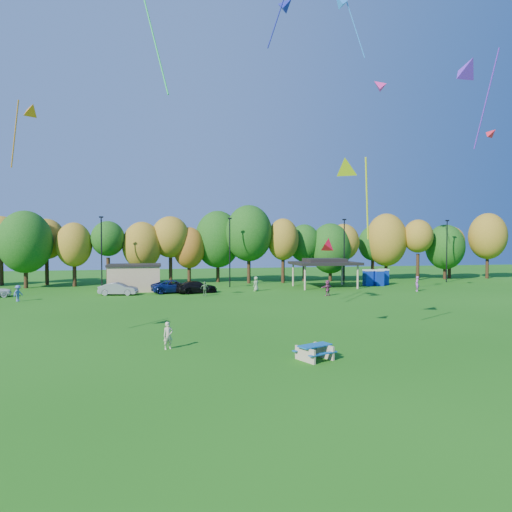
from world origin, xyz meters
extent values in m
plane|color=#19600F|center=(0.00, 0.00, 0.00)|extent=(160.00, 160.00, 0.00)
cylinder|color=black|center=(-28.03, 48.93, 2.06)|extent=(0.50, 0.50, 4.12)
ellipsoid|color=olive|center=(-28.03, 48.93, 6.86)|extent=(4.78, 4.78, 5.18)
cylinder|color=black|center=(-23.75, 44.20, 1.78)|extent=(0.50, 0.50, 3.56)
ellipsoid|color=#144C0F|center=(-23.75, 44.20, 5.94)|extent=(6.62, 6.62, 8.00)
cylinder|color=black|center=(-22.13, 48.25, 1.90)|extent=(0.50, 0.50, 3.79)
ellipsoid|color=olive|center=(-22.13, 48.25, 6.32)|extent=(4.94, 4.94, 5.58)
cylinder|color=black|center=(-18.02, 45.01, 1.67)|extent=(0.50, 0.50, 3.34)
ellipsoid|color=olive|center=(-18.02, 45.01, 5.56)|extent=(4.61, 4.61, 5.88)
cylinder|color=black|center=(-13.72, 44.85, 1.91)|extent=(0.50, 0.50, 3.82)
ellipsoid|color=#144C0F|center=(-13.72, 44.85, 6.36)|extent=(4.43, 4.43, 4.73)
cylinder|color=black|center=(-9.30, 45.50, 1.63)|extent=(0.50, 0.50, 3.25)
ellipsoid|color=olive|center=(-9.30, 45.50, 5.42)|extent=(5.33, 5.33, 6.53)
cylinder|color=black|center=(-5.45, 46.07, 1.98)|extent=(0.50, 0.50, 3.96)
ellipsoid|color=olive|center=(-5.45, 46.07, 6.61)|extent=(5.31, 5.31, 5.82)
cylinder|color=black|center=(-2.85, 46.34, 1.52)|extent=(0.50, 0.50, 3.05)
ellipsoid|color=#995914|center=(-2.85, 46.34, 5.08)|extent=(4.54, 4.54, 5.87)
cylinder|color=black|center=(1.42, 47.53, 1.89)|extent=(0.50, 0.50, 3.77)
ellipsoid|color=#144C0F|center=(1.42, 47.53, 6.29)|extent=(6.69, 6.69, 8.35)
cylinder|color=black|center=(5.46, 44.54, 2.14)|extent=(0.50, 0.50, 4.28)
ellipsoid|color=#144C0F|center=(5.46, 44.54, 7.14)|extent=(6.64, 6.64, 8.01)
cylinder|color=black|center=(10.41, 44.21, 1.88)|extent=(0.50, 0.50, 3.76)
ellipsoid|color=olive|center=(10.41, 44.21, 6.27)|extent=(4.49, 4.49, 6.02)
cylinder|color=black|center=(14.29, 46.25, 1.72)|extent=(0.50, 0.50, 3.43)
ellipsoid|color=#144C0F|center=(14.29, 46.25, 5.72)|extent=(4.77, 4.77, 5.63)
cylinder|color=black|center=(18.11, 45.40, 1.48)|extent=(0.50, 0.50, 2.95)
ellipsoid|color=#144C0F|center=(18.11, 45.40, 4.92)|extent=(6.14, 6.14, 7.54)
cylinder|color=black|center=(20.39, 45.86, 1.76)|extent=(0.50, 0.50, 3.52)
ellipsoid|color=olive|center=(20.39, 45.86, 5.87)|extent=(4.78, 4.78, 5.53)
cylinder|color=black|center=(26.06, 47.51, 1.69)|extent=(0.50, 0.50, 3.39)
ellipsoid|color=#144C0F|center=(26.06, 47.51, 5.64)|extent=(4.54, 4.54, 5.46)
cylinder|color=black|center=(27.70, 46.23, 1.86)|extent=(0.50, 0.50, 3.72)
ellipsoid|color=olive|center=(27.70, 46.23, 6.20)|extent=(6.32, 6.32, 8.24)
cylinder|color=black|center=(31.99, 44.27, 2.03)|extent=(0.50, 0.50, 4.06)
ellipsoid|color=olive|center=(31.99, 44.27, 6.77)|extent=(4.50, 4.50, 5.13)
cylinder|color=black|center=(37.07, 44.81, 1.53)|extent=(0.50, 0.50, 3.05)
ellipsoid|color=#144C0F|center=(37.07, 44.81, 5.09)|extent=(5.97, 5.97, 7.05)
cylinder|color=black|center=(38.98, 46.35, 1.78)|extent=(0.50, 0.50, 3.55)
ellipsoid|color=olive|center=(38.98, 46.35, 5.92)|extent=(4.60, 4.60, 4.99)
cylinder|color=black|center=(44.51, 44.51, 2.03)|extent=(0.50, 0.50, 4.07)
ellipsoid|color=olive|center=(44.51, 44.51, 6.78)|extent=(5.83, 5.83, 7.42)
cylinder|color=black|center=(-14.00, 40.00, 4.50)|extent=(0.16, 0.16, 9.00)
cube|color=black|center=(-14.00, 40.00, 9.00)|extent=(0.50, 0.25, 0.18)
cylinder|color=black|center=(2.00, 40.00, 4.50)|extent=(0.16, 0.16, 9.00)
cube|color=black|center=(2.00, 40.00, 9.00)|extent=(0.50, 0.25, 0.18)
cylinder|color=black|center=(18.00, 40.00, 4.50)|extent=(0.16, 0.16, 9.00)
cube|color=black|center=(18.00, 40.00, 9.00)|extent=(0.50, 0.25, 0.18)
cylinder|color=black|center=(34.00, 40.00, 4.50)|extent=(0.16, 0.16, 9.00)
cube|color=black|center=(34.00, 40.00, 9.00)|extent=(0.50, 0.25, 0.18)
cube|color=tan|center=(-10.00, 38.00, 1.50)|extent=(6.00, 4.00, 3.00)
cube|color=black|center=(-10.00, 38.00, 3.12)|extent=(6.30, 4.30, 0.25)
cylinder|color=tan|center=(10.50, 34.50, 1.50)|extent=(0.24, 0.24, 3.00)
cylinder|color=tan|center=(17.50, 34.50, 1.50)|extent=(0.24, 0.24, 3.00)
cylinder|color=tan|center=(10.50, 39.50, 1.50)|extent=(0.24, 0.24, 3.00)
cylinder|color=tan|center=(17.50, 39.50, 1.50)|extent=(0.24, 0.24, 3.00)
cube|color=black|center=(14.00, 37.00, 3.15)|extent=(8.20, 6.20, 0.35)
cube|color=black|center=(14.00, 37.00, 3.55)|extent=(5.00, 3.50, 0.45)
cube|color=#0B2897|center=(20.56, 37.85, 1.00)|extent=(1.10, 1.10, 2.00)
cube|color=silver|center=(20.56, 37.85, 2.09)|extent=(1.15, 1.15, 0.18)
cube|color=#0B2897|center=(21.86, 37.35, 1.00)|extent=(1.10, 1.10, 2.00)
cube|color=silver|center=(21.86, 37.35, 2.09)|extent=(1.15, 1.15, 0.18)
cube|color=#0B2897|center=(23.16, 38.46, 1.00)|extent=(1.10, 1.10, 2.00)
cube|color=silver|center=(23.16, 38.46, 2.09)|extent=(1.15, 1.15, 0.18)
cube|color=tan|center=(-0.01, 2.88, 0.36)|extent=(0.67, 1.38, 0.72)
cube|color=tan|center=(1.18, 3.38, 0.36)|extent=(0.67, 1.38, 0.72)
cube|color=#1259A0|center=(0.59, 3.13, 0.75)|extent=(1.94, 1.38, 0.06)
cube|color=#1259A0|center=(0.83, 2.56, 0.44)|extent=(1.75, 0.93, 0.05)
cube|color=#1259A0|center=(0.35, 3.70, 0.44)|extent=(1.75, 0.93, 0.05)
imported|color=beige|center=(-6.73, 7.05, 0.77)|extent=(0.66, 0.56, 1.54)
imported|color=gray|center=(-11.57, 34.03, 0.70)|extent=(4.44, 2.26, 1.39)
imported|color=#0E1C54|center=(-5.34, 34.96, 0.74)|extent=(5.69, 3.39, 1.48)
imported|color=black|center=(-2.84, 34.06, 0.70)|extent=(5.20, 3.17, 1.41)
imported|color=#BD5EC8|center=(23.27, 30.37, 0.91)|extent=(0.62, 0.76, 1.81)
imported|color=#86A571|center=(4.35, 34.59, 0.89)|extent=(1.02, 1.00, 1.77)
imported|color=#943D69|center=(11.10, 28.44, 0.87)|extent=(1.67, 1.22, 1.74)
imported|color=#5267B4|center=(-20.99, 30.70, 0.81)|extent=(1.07, 1.21, 1.63)
imported|color=#50794A|center=(-2.20, 31.19, 0.80)|extent=(0.99, 0.53, 1.60)
cone|color=#FBFF1A|center=(4.14, 7.50, 10.83)|extent=(2.25, 2.39, 1.95)
cylinder|color=#FBFF1A|center=(4.93, 6.22, 8.58)|extent=(1.03, 1.59, 4.73)
cone|color=#7129DD|center=(19.60, 16.84, 21.41)|extent=(2.05, 2.72, 2.72)
cylinder|color=#7129DD|center=(19.58, 14.44, 17.81)|extent=(0.13, 2.83, 7.55)
cone|color=#2889FF|center=(10.80, 24.86, 30.32)|extent=(1.88, 1.43, 1.83)
cylinder|color=#2889FF|center=(12.60, 24.92, 27.62)|extent=(2.15, 0.17, 5.67)
cone|color=#F90D25|center=(3.51, 8.95, 5.97)|extent=(1.53, 1.60, 1.26)
cone|color=navy|center=(2.72, 15.79, 24.56)|extent=(1.85, 1.73, 1.50)
cylinder|color=navy|center=(1.69, 15.17, 22.76)|extent=(1.31, 0.84, 3.79)
cone|color=orange|center=(-16.65, 19.19, 16.21)|extent=(1.85, 1.95, 1.58)
cylinder|color=orange|center=(-17.50, 17.95, 13.96)|extent=(1.10, 1.55, 4.73)
cone|color=red|center=(29.80, 26.10, 18.30)|extent=(1.55, 1.74, 1.47)
cylinder|color=green|center=(-7.29, 10.70, 18.35)|extent=(1.57, 2.05, 6.61)
cone|color=#DC247D|center=(12.83, 20.38, 20.56)|extent=(1.87, 1.71, 1.52)
camera|label=1|loc=(-7.31, -18.95, 6.16)|focal=32.00mm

